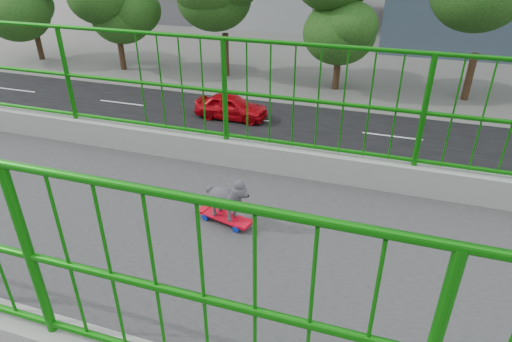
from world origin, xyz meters
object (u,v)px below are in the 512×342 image
Objects in this scene: car_5 at (395,314)px; car_7 at (164,152)px; car_1 at (179,198)px; car_6 at (346,232)px; skateboard at (225,217)px; poodle at (226,197)px; car_2 at (237,166)px; car_4 at (231,107)px.

car_7 reaches higher than car_5.
car_6 is (0.00, 6.02, -0.15)m from car_1.
poodle is (0.01, 0.02, 0.22)m from skateboard.
car_5 is at bearing 173.57° from skateboard.
car_2 is at bearing -90.00° from car_7.
car_6 is at bearing -168.63° from poodle.
skateboard is 14.39m from car_2.
poodle is 0.10× the size of car_6.
car_5 is 3.61m from car_6.
car_4 is at bearing -143.98° from car_5.
car_1 is 1.03× the size of car_6.
car_5 is (-5.70, 2.17, -6.31)m from skateboard.
poodle is 0.09× the size of car_2.
poodle is at bearing -146.91° from car_7.
car_5 is (6.40, 6.61, 0.08)m from car_2.
car_2 is 1.18× the size of car_4.
skateboard is at bearing -159.87° from car_2.
skateboard is 12.20m from car_1.
poodle is 11.11m from car_6.
car_1 is at bearing -170.47° from car_4.
car_5 is at bearing -122.51° from car_7.
poodle is 20.91m from car_4.
car_2 is (-12.10, -4.44, -6.39)m from skateboard.
poodle is at bearing -3.07° from car_6.
car_7 is at bearing -132.47° from poodle.
car_1 is 8.33m from car_5.
car_1 reaches higher than car_6.
car_7 reaches higher than car_4.
car_6 is at bearing 90.00° from car_1.
car_4 is at bearing -141.51° from car_6.
car_7 is at bearing -122.51° from car_5.
skateboard is 20.83m from car_4.
car_6 is (9.60, 7.63, -0.03)m from car_4.
car_1 is (-8.90, -5.52, -6.25)m from skateboard.
skateboard reaches higher than car_7.
car_2 is 1.01× the size of car_6.
car_6 is 0.86× the size of car_7.
car_2 is at bearing -145.34° from poodle.
car_7 is at bearing 173.45° from car_4.
poodle is at bearing -20.64° from car_5.
car_4 is 0.86× the size of car_6.
car_2 is at bearing 161.28° from car_1.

